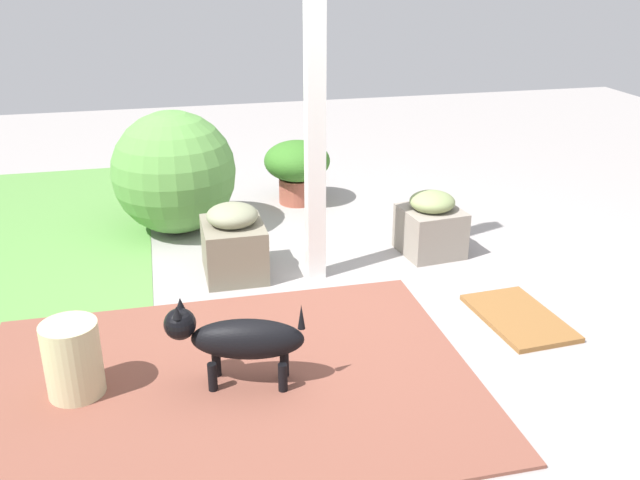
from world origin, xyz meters
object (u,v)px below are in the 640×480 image
object	(u,v)px
round_shrub	(174,172)
terracotta_pot_broad	(297,166)
porch_pillar	(315,97)
stone_planter_nearest	(431,225)
ceramic_urn	(73,361)
dog	(238,338)
stone_planter_mid	(234,243)
doormat	(519,318)

from	to	relation	value
round_shrub	terracotta_pot_broad	bearing A→B (deg)	-67.95
porch_pillar	stone_planter_nearest	xyz separation A→B (m)	(0.17, -0.86, -0.96)
stone_planter_nearest	ceramic_urn	bearing A→B (deg)	118.33
porch_pillar	dog	size ratio (longest dim) A/B	3.50
ceramic_urn	stone_planter_nearest	bearing A→B (deg)	-61.67
porch_pillar	ceramic_urn	size ratio (longest dim) A/B	6.03
stone_planter_mid	doormat	world-z (taller)	stone_planter_mid
round_shrub	terracotta_pot_broad	world-z (taller)	round_shrub
porch_pillar	stone_planter_nearest	size ratio (longest dim) A/B	5.19
porch_pillar	doormat	distance (m)	1.76
dog	ceramic_urn	distance (m)	0.77
stone_planter_mid	ceramic_urn	bearing A→B (deg)	142.86
stone_planter_mid	terracotta_pot_broad	size ratio (longest dim) A/B	0.89
porch_pillar	stone_planter_nearest	world-z (taller)	porch_pillar
round_shrub	doormat	distance (m)	2.67
stone_planter_nearest	terracotta_pot_broad	bearing A→B (deg)	28.57
stone_planter_mid	round_shrub	distance (m)	0.98
stone_planter_nearest	stone_planter_mid	distance (m)	1.38
porch_pillar	round_shrub	xyz separation A→B (m)	(1.03, 0.83, -0.71)
terracotta_pot_broad	ceramic_urn	distance (m)	2.95
stone_planter_mid	ceramic_urn	distance (m)	1.49
dog	porch_pillar	bearing A→B (deg)	-29.30
dog	doormat	size ratio (longest dim) A/B	1.01
ceramic_urn	porch_pillar	bearing A→B (deg)	-53.26
stone_planter_mid	dog	bearing A→B (deg)	174.07
ceramic_urn	terracotta_pot_broad	bearing A→B (deg)	-32.53
terracotta_pot_broad	round_shrub	bearing A→B (deg)	112.05
porch_pillar	dog	distance (m)	1.60
stone_planter_nearest	dog	bearing A→B (deg)	131.24
doormat	porch_pillar	bearing A→B (deg)	49.42
round_shrub	dog	xyz separation A→B (m)	(-2.17, -0.19, -0.19)
round_shrub	ceramic_urn	xyz separation A→B (m)	(-2.08, 0.58, -0.26)
dog	round_shrub	bearing A→B (deg)	5.00
terracotta_pot_broad	stone_planter_mid	bearing A→B (deg)	152.14
ceramic_urn	doormat	size ratio (longest dim) A/B	0.58
doormat	round_shrub	bearing A→B (deg)	44.29
porch_pillar	round_shrub	distance (m)	1.50
porch_pillar	dog	xyz separation A→B (m)	(-1.15, 0.64, -0.90)
stone_planter_nearest	doormat	xyz separation A→B (m)	(-1.04, -0.14, -0.19)
stone_planter_nearest	doormat	size ratio (longest dim) A/B	0.68
ceramic_urn	stone_planter_mid	bearing A→B (deg)	-37.14
stone_planter_mid	dog	xyz separation A→B (m)	(-1.28, 0.13, 0.04)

